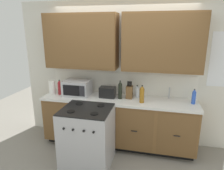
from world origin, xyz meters
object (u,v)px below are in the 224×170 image
stove_range (87,136)px  knife_block (129,92)px  microwave (77,88)px  toaster (108,92)px  paper_towel_roll (52,87)px  bottle_blue (194,97)px  bottle_clear (137,91)px  bottle_dark (120,90)px  bottle_amber (142,94)px  bottle_red (60,87)px

stove_range → knife_block: size_ratio=3.06×
microwave → toaster: 0.58m
toaster → paper_towel_roll: (-1.07, -0.05, 0.03)m
bottle_blue → knife_block: bearing=177.9°
stove_range → bottle_clear: size_ratio=4.27×
toaster → bottle_dark: size_ratio=0.85×
bottle_blue → bottle_clear: bearing=172.3°
microwave → bottle_amber: 1.21m
toaster → knife_block: bearing=6.3°
stove_range → toaster: bearing=75.8°
microwave → bottle_dark: bearing=-1.4°
bottle_dark → bottle_blue: bearing=1.2°
bottle_dark → bottle_clear: 0.32m
bottle_amber → bottle_clear: bottle_amber is taller
toaster → bottle_dark: bottle_dark is taller
bottle_dark → paper_towel_roll: bearing=-178.9°
toaster → bottle_red: size_ratio=1.00×
bottle_amber → bottle_red: bearing=176.8°
toaster → knife_block: 0.39m
bottle_dark → bottle_amber: bearing=-15.6°
paper_towel_roll → bottle_blue: paper_towel_roll is taller
stove_range → microwave: (-0.41, 0.65, 0.58)m
stove_range → toaster: 0.87m
bottle_blue → bottle_dark: bearing=-178.8°
stove_range → knife_block: knife_block is taller
knife_block → bottle_blue: bearing=-2.1°
microwave → knife_block: bearing=2.7°
stove_range → toaster: (0.17, 0.66, 0.54)m
paper_towel_roll → knife_block: bearing=3.6°
microwave → bottle_clear: bearing=6.9°
bottle_amber → bottle_clear: bearing=112.5°
bottle_red → bottle_dark: bearing=1.1°
microwave → toaster: size_ratio=1.71×
toaster → knife_block: size_ratio=0.90×
toaster → bottle_clear: 0.53m
bottle_clear → bottle_blue: bearing=-7.7°
microwave → bottle_clear: 1.10m
paper_towel_roll → bottle_dark: bearing=1.1°
toaster → bottle_red: bearing=-177.1°
bottle_amber → bottle_blue: 0.84m
bottle_blue → bottle_amber: bearing=-170.8°
microwave → bottle_dark: 0.81m
knife_block → bottle_red: (-1.30, -0.09, 0.02)m
paper_towel_roll → bottle_dark: bottle_dark is taller
bottle_red → knife_block: bearing=3.9°
toaster → bottle_blue: 1.45m
stove_range → paper_towel_roll: paper_towel_roll is taller
stove_range → bottle_blue: bearing=22.1°
stove_range → bottle_dark: (0.40, 0.63, 0.60)m
knife_block → bottle_amber: knife_block is taller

